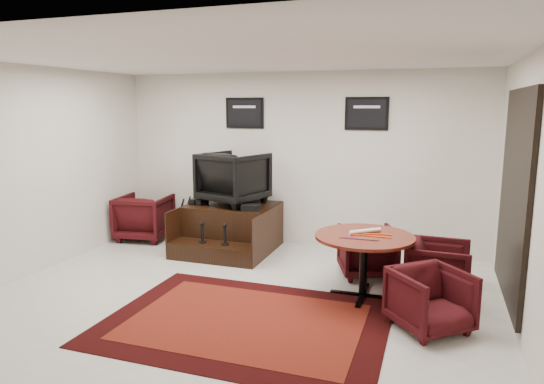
# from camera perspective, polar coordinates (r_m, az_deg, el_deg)

# --- Properties ---
(ground) EXTENTS (6.00, 6.00, 0.00)m
(ground) POSITION_cam_1_polar(r_m,az_deg,el_deg) (5.93, -4.02, -12.38)
(ground) COLOR beige
(ground) RESTS_ON ground
(room_shell) EXTENTS (6.02, 5.02, 2.81)m
(room_shell) POSITION_cam_1_polar(r_m,az_deg,el_deg) (5.47, 0.21, 5.08)
(room_shell) COLOR silver
(room_shell) RESTS_ON ground
(area_rug) EXTENTS (2.94, 2.20, 0.01)m
(area_rug) POSITION_cam_1_polar(r_m,az_deg,el_deg) (5.33, -3.10, -14.96)
(area_rug) COLOR black
(area_rug) RESTS_ON ground
(shine_podium) EXTENTS (1.39, 1.43, 0.71)m
(shine_podium) POSITION_cam_1_polar(r_m,az_deg,el_deg) (7.77, -4.90, -4.36)
(shine_podium) COLOR black
(shine_podium) RESTS_ON ground
(shine_chair) EXTENTS (1.11, 1.07, 0.92)m
(shine_chair) POSITION_cam_1_polar(r_m,az_deg,el_deg) (7.74, -4.56, 1.98)
(shine_chair) COLOR black
(shine_chair) RESTS_ON shine_podium
(shoes_pair) EXTENTS (0.23, 0.27, 0.09)m
(shoes_pair) POSITION_cam_1_polar(r_m,az_deg,el_deg) (7.83, -8.58, -1.09)
(shoes_pair) COLOR black
(shoes_pair) RESTS_ON shine_podium
(polish_kit) EXTENTS (0.29, 0.22, 0.09)m
(polish_kit) POSITION_cam_1_polar(r_m,az_deg,el_deg) (7.29, -2.52, -1.83)
(polish_kit) COLOR black
(polish_kit) RESTS_ON shine_podium
(umbrella_black) EXTENTS (0.32, 0.12, 0.85)m
(umbrella_black) POSITION_cam_1_polar(r_m,az_deg,el_deg) (7.92, -11.07, -3.52)
(umbrella_black) COLOR black
(umbrella_black) RESTS_ON ground
(umbrella_hooked) EXTENTS (0.32, 0.12, 0.87)m
(umbrella_hooked) POSITION_cam_1_polar(r_m,az_deg,el_deg) (8.03, -10.34, -3.26)
(umbrella_hooked) COLOR black
(umbrella_hooked) RESTS_ON ground
(armchair_side) EXTENTS (0.92, 0.87, 0.84)m
(armchair_side) POSITION_cam_1_polar(r_m,az_deg,el_deg) (8.60, -14.80, -2.62)
(armchair_side) COLOR black
(armchair_side) RESTS_ON ground
(meeting_table) EXTENTS (1.17, 1.17, 0.76)m
(meeting_table) POSITION_cam_1_polar(r_m,az_deg,el_deg) (5.85, 10.80, -5.87)
(meeting_table) COLOR #4D150B
(meeting_table) RESTS_ON ground
(table_chair_back) EXTENTS (0.90, 0.87, 0.73)m
(table_chair_back) POSITION_cam_1_polar(r_m,az_deg,el_deg) (6.69, 11.15, -6.58)
(table_chair_back) COLOR black
(table_chair_back) RESTS_ON ground
(table_chair_window) EXTENTS (0.70, 0.74, 0.74)m
(table_chair_window) POSITION_cam_1_polar(r_m,az_deg,el_deg) (6.18, 18.96, -8.30)
(table_chair_window) COLOR black
(table_chair_window) RESTS_ON ground
(table_chair_corner) EXTENTS (0.93, 0.93, 0.70)m
(table_chair_corner) POSITION_cam_1_polar(r_m,az_deg,el_deg) (5.28, 18.15, -11.67)
(table_chair_corner) COLOR black
(table_chair_corner) RESTS_ON ground
(paper_roll) EXTENTS (0.35, 0.31, 0.05)m
(paper_roll) POSITION_cam_1_polar(r_m,az_deg,el_deg) (5.92, 10.91, -4.53)
(paper_roll) COLOR white
(paper_roll) RESTS_ON meeting_table
(table_clutter) EXTENTS (0.57, 0.33, 0.01)m
(table_clutter) POSITION_cam_1_polar(r_m,az_deg,el_deg) (5.78, 11.33, -5.10)
(table_clutter) COLOR #F6450D
(table_clutter) RESTS_ON meeting_table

